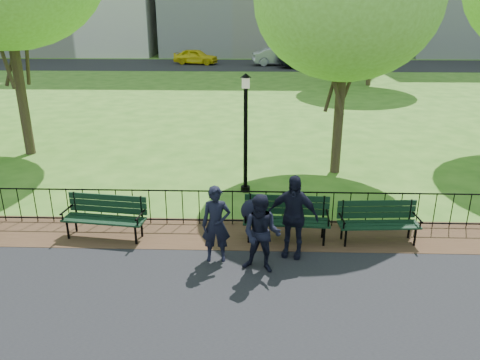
{
  "coord_description": "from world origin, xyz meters",
  "views": [
    {
      "loc": [
        -0.08,
        -8.26,
        4.99
      ],
      "look_at": [
        -0.4,
        1.5,
        1.36
      ],
      "focal_mm": 35.0,
      "sensor_mm": 36.0,
      "label": 1
    }
  ],
  "objects_px": {
    "sedan_dark": "(305,59)",
    "sedan_silver": "(278,57)",
    "lamppost": "(246,130)",
    "person_left": "(216,224)",
    "person_mid": "(262,234)",
    "person_right": "(293,216)",
    "park_bench_left_a": "(105,212)",
    "park_bench_main": "(269,212)",
    "park_bench_right_a": "(378,217)",
    "taxi": "(196,56)",
    "tree_near_e": "(347,1)"
  },
  "relations": [
    {
      "from": "sedan_dark",
      "to": "person_mid",
      "type": "bearing_deg",
      "value": 155.47
    },
    {
      "from": "park_bench_main",
      "to": "person_right",
      "type": "height_order",
      "value": "person_right"
    },
    {
      "from": "lamppost",
      "to": "person_left",
      "type": "height_order",
      "value": "lamppost"
    },
    {
      "from": "park_bench_right_a",
      "to": "sedan_silver",
      "type": "relative_size",
      "value": 0.39
    },
    {
      "from": "park_bench_main",
      "to": "park_bench_right_a",
      "type": "xyz_separation_m",
      "value": [
        2.42,
        0.04,
        -0.11
      ]
    },
    {
      "from": "sedan_dark",
      "to": "sedan_silver",
      "type": "bearing_deg",
      "value": 37.91
    },
    {
      "from": "lamppost",
      "to": "person_mid",
      "type": "height_order",
      "value": "lamppost"
    },
    {
      "from": "person_right",
      "to": "sedan_dark",
      "type": "bearing_deg",
      "value": 99.35
    },
    {
      "from": "park_bench_left_a",
      "to": "person_left",
      "type": "xyz_separation_m",
      "value": [
        2.61,
        -1.01,
        0.22
      ]
    },
    {
      "from": "lamppost",
      "to": "sedan_dark",
      "type": "relative_size",
      "value": 0.7
    },
    {
      "from": "person_left",
      "to": "sedan_silver",
      "type": "relative_size",
      "value": 0.35
    },
    {
      "from": "sedan_silver",
      "to": "sedan_dark",
      "type": "xyz_separation_m",
      "value": [
        2.25,
        -1.55,
        -0.07
      ]
    },
    {
      "from": "park_bench_left_a",
      "to": "person_right",
      "type": "height_order",
      "value": "person_right"
    },
    {
      "from": "sedan_silver",
      "to": "sedan_dark",
      "type": "height_order",
      "value": "sedan_silver"
    },
    {
      "from": "person_left",
      "to": "sedan_dark",
      "type": "xyz_separation_m",
      "value": [
        5.03,
        33.0,
        -0.12
      ]
    },
    {
      "from": "taxi",
      "to": "park_bench_main",
      "type": "bearing_deg",
      "value": -157.21
    },
    {
      "from": "person_mid",
      "to": "person_right",
      "type": "relative_size",
      "value": 0.9
    },
    {
      "from": "park_bench_main",
      "to": "lamppost",
      "type": "bearing_deg",
      "value": 104.58
    },
    {
      "from": "lamppost",
      "to": "person_mid",
      "type": "bearing_deg",
      "value": -84.53
    },
    {
      "from": "person_right",
      "to": "person_mid",
      "type": "bearing_deg",
      "value": -119.63
    },
    {
      "from": "park_bench_main",
      "to": "park_bench_left_a",
      "type": "height_order",
      "value": "park_bench_main"
    },
    {
      "from": "tree_near_e",
      "to": "taxi",
      "type": "relative_size",
      "value": 1.84
    },
    {
      "from": "person_mid",
      "to": "sedan_silver",
      "type": "bearing_deg",
      "value": 102.17
    },
    {
      "from": "person_left",
      "to": "taxi",
      "type": "relative_size",
      "value": 0.4
    },
    {
      "from": "park_bench_main",
      "to": "sedan_dark",
      "type": "bearing_deg",
      "value": 86.16
    },
    {
      "from": "park_bench_left_a",
      "to": "person_right",
      "type": "relative_size",
      "value": 1.06
    },
    {
      "from": "person_left",
      "to": "park_bench_left_a",
      "type": "bearing_deg",
      "value": 155.72
    },
    {
      "from": "person_left",
      "to": "person_right",
      "type": "relative_size",
      "value": 0.9
    },
    {
      "from": "park_bench_main",
      "to": "taxi",
      "type": "height_order",
      "value": "taxi"
    },
    {
      "from": "person_mid",
      "to": "person_right",
      "type": "xyz_separation_m",
      "value": [
        0.65,
        0.65,
        0.09
      ]
    },
    {
      "from": "lamppost",
      "to": "park_bench_right_a",
      "type": "bearing_deg",
      "value": -44.09
    },
    {
      "from": "person_left",
      "to": "person_mid",
      "type": "height_order",
      "value": "person_left"
    },
    {
      "from": "park_bench_right_a",
      "to": "person_left",
      "type": "xyz_separation_m",
      "value": [
        -3.54,
        -0.98,
        0.25
      ]
    },
    {
      "from": "park_bench_left_a",
      "to": "park_bench_right_a",
      "type": "height_order",
      "value": "park_bench_left_a"
    },
    {
      "from": "park_bench_right_a",
      "to": "person_mid",
      "type": "xyz_separation_m",
      "value": [
        -2.61,
        -1.37,
        0.24
      ]
    },
    {
      "from": "park_bench_left_a",
      "to": "sedan_silver",
      "type": "distance_m",
      "value": 33.98
    },
    {
      "from": "person_mid",
      "to": "park_bench_left_a",
      "type": "bearing_deg",
      "value": 173.59
    },
    {
      "from": "lamppost",
      "to": "person_right",
      "type": "distance_m",
      "value": 3.91
    },
    {
      "from": "lamppost",
      "to": "park_bench_main",
      "type": "bearing_deg",
      "value": -78.55
    },
    {
      "from": "person_mid",
      "to": "sedan_dark",
      "type": "height_order",
      "value": "person_mid"
    },
    {
      "from": "park_bench_left_a",
      "to": "sedan_silver",
      "type": "relative_size",
      "value": 0.41
    },
    {
      "from": "park_bench_left_a",
      "to": "taxi",
      "type": "xyz_separation_m",
      "value": [
        -2.1,
        34.14,
        0.09
      ]
    },
    {
      "from": "park_bench_left_a",
      "to": "sedan_dark",
      "type": "relative_size",
      "value": 0.4
    },
    {
      "from": "park_bench_left_a",
      "to": "sedan_silver",
      "type": "xyz_separation_m",
      "value": [
        5.39,
        33.55,
        0.17
      ]
    },
    {
      "from": "park_bench_left_a",
      "to": "tree_near_e",
      "type": "distance_m",
      "value": 8.83
    },
    {
      "from": "lamppost",
      "to": "sedan_silver",
      "type": "height_order",
      "value": "lamppost"
    },
    {
      "from": "person_mid",
      "to": "taxi",
      "type": "relative_size",
      "value": 0.4
    },
    {
      "from": "lamppost",
      "to": "sedan_dark",
      "type": "distance_m",
      "value": 29.47
    },
    {
      "from": "park_bench_main",
      "to": "sedan_silver",
      "type": "bearing_deg",
      "value": 90.29
    },
    {
      "from": "person_mid",
      "to": "sedan_silver",
      "type": "distance_m",
      "value": 35.0
    }
  ]
}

